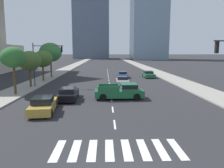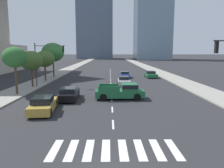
# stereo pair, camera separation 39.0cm
# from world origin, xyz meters

# --- Properties ---
(sidewalk_east) EXTENTS (4.00, 260.00, 0.15)m
(sidewalk_east) POSITION_xyz_m (12.04, 30.00, 0.07)
(sidewalk_east) COLOR gray
(sidewalk_east) RESTS_ON ground
(sidewalk_west) EXTENTS (4.00, 260.00, 0.15)m
(sidewalk_west) POSITION_xyz_m (-12.04, 30.00, 0.07)
(sidewalk_west) COLOR gray
(sidewalk_west) RESTS_ON ground
(crosswalk_near) EXTENTS (6.75, 2.57, 0.01)m
(crosswalk_near) POSITION_xyz_m (0.00, 3.05, 0.00)
(crosswalk_near) COLOR silver
(crosswalk_near) RESTS_ON ground
(lane_divider_center) EXTENTS (0.14, 50.00, 0.01)m
(lane_divider_center) POSITION_xyz_m (0.00, 31.05, 0.00)
(lane_divider_center) COLOR silver
(lane_divider_center) RESTS_ON ground
(pickup_truck) EXTENTS (5.30, 2.23, 1.67)m
(pickup_truck) POSITION_xyz_m (1.12, 15.50, 0.81)
(pickup_truck) COLOR #1E6038
(pickup_truck) RESTS_ON ground
(sedan_blue_0) EXTENTS (1.85, 4.73, 1.20)m
(sedan_blue_0) POSITION_xyz_m (2.80, 35.18, 0.56)
(sedan_blue_0) COLOR navy
(sedan_blue_0) RESTS_ON ground
(sedan_gold_1) EXTENTS (2.23, 4.74, 1.36)m
(sedan_gold_1) POSITION_xyz_m (-5.91, 10.38, 0.62)
(sedan_gold_1) COLOR #B28E38
(sedan_gold_1) RESTS_ON ground
(sedan_silver_2) EXTENTS (1.89, 4.39, 1.30)m
(sedan_silver_2) POSITION_xyz_m (2.01, 25.67, 0.60)
(sedan_silver_2) COLOR #B7BABF
(sedan_silver_2) RESTS_ON ground
(sedan_green_3) EXTENTS (1.96, 4.50, 1.26)m
(sedan_green_3) POSITION_xyz_m (7.96, 35.02, 0.59)
(sedan_green_3) COLOR #1E6038
(sedan_green_3) RESTS_ON ground
(sedan_black_4) EXTENTS (1.98, 4.73, 1.31)m
(sedan_black_4) POSITION_xyz_m (-4.62, 15.26, 0.61)
(sedan_black_4) COLOR black
(sedan_black_4) RESTS_ON ground
(traffic_signal_far) EXTENTS (4.57, 0.28, 6.17)m
(traffic_signal_far) POSITION_xyz_m (-9.30, 23.69, 4.37)
(traffic_signal_far) COLOR #333335
(traffic_signal_far) RESTS_ON sidewalk_west
(street_tree_nearest) EXTENTS (2.81, 2.81, 5.50)m
(street_tree_nearest) POSITION_xyz_m (-11.24, 17.78, 4.42)
(street_tree_nearest) COLOR #4C3823
(street_tree_nearest) RESTS_ON sidewalk_west
(street_tree_second) EXTENTS (3.19, 3.19, 5.05)m
(street_tree_second) POSITION_xyz_m (-11.24, 23.12, 3.83)
(street_tree_second) COLOR #4C3823
(street_tree_second) RESTS_ON sidewalk_west
(street_tree_third) EXTENTS (3.29, 3.29, 5.14)m
(street_tree_third) POSITION_xyz_m (-11.24, 29.50, 3.87)
(street_tree_third) COLOR #4C3823
(street_tree_third) RESTS_ON sidewalk_west
(street_tree_fourth) EXTENTS (4.32, 4.32, 6.66)m
(street_tree_fourth) POSITION_xyz_m (-11.24, 35.17, 4.97)
(street_tree_fourth) COLOR #4C3823
(street_tree_fourth) RESTS_ON sidewalk_west
(office_tower_left_skyline) EXTENTS (25.32, 20.30, 90.44)m
(office_tower_left_skyline) POSITION_xyz_m (-10.52, 155.48, 39.86)
(office_tower_left_skyline) COLOR slate
(office_tower_left_skyline) RESTS_ON ground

